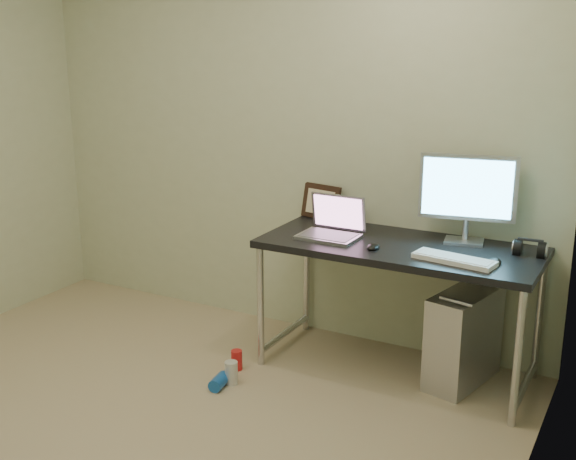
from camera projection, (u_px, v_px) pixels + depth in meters
The scene contains 18 objects.
floor at pixel (99, 452), 3.31m from camera, with size 3.50×3.50×0.00m, color tan.
wall_back at pixel (282, 133), 4.46m from camera, with size 3.50×0.02×2.50m, color beige.
wall_right at pixel (511, 243), 2.18m from camera, with size 0.02×3.50×2.50m, color beige.
desk at pixel (399, 259), 3.92m from camera, with size 1.50×0.66×0.75m.
tower_computer at pixel (464, 337), 3.91m from camera, with size 0.32×0.54×0.55m.
cable_a at pixel (467, 298), 4.09m from camera, with size 0.01×0.01×0.70m, color black.
cable_b at pixel (482, 306), 4.03m from camera, with size 0.01×0.01×0.72m, color black.
can_red at pixel (237, 360), 4.10m from camera, with size 0.06×0.06×0.12m, color red.
can_white at pixel (231, 373), 3.93m from camera, with size 0.07×0.07×0.13m, color silver.
can_blue at pixel (219, 382), 3.89m from camera, with size 0.07×0.07×0.13m, color blue.
laptop at pixel (332, 227), 4.04m from camera, with size 0.33×0.27×0.23m.
monitor at pixel (468, 192), 3.86m from camera, with size 0.51×0.18×0.48m.
keyboard at pixel (454, 259), 3.60m from camera, with size 0.41×0.13×0.02m, color white.
mouse_right at pixel (495, 260), 3.57m from camera, with size 0.06×0.10×0.03m, color black.
mouse_left at pixel (373, 246), 3.82m from camera, with size 0.06×0.10×0.03m, color black.
headphones at pixel (530, 250), 3.71m from camera, with size 0.16×0.10×0.11m.
picture_frame at pixel (321, 202), 4.40m from camera, with size 0.26×0.03×0.21m, color black.
webcam at pixel (359, 209), 4.28m from camera, with size 0.04×0.03×0.13m.
Camera 1 is at (2.14, -2.16, 1.88)m, focal length 45.00 mm.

